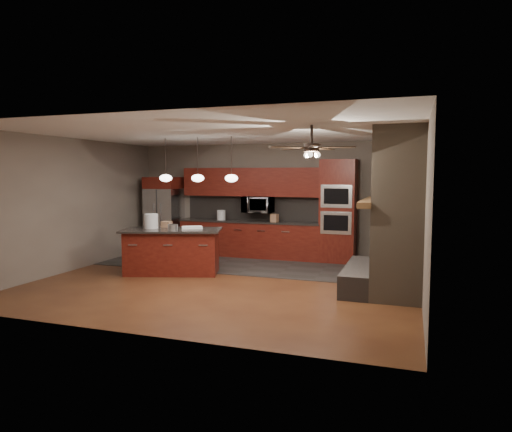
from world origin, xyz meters
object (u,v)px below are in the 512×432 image
at_px(paint_can, 173,227).
at_px(paint_tray, 192,227).
at_px(counter_box, 275,218).
at_px(microwave, 258,205).
at_px(cardboard_box, 167,224).
at_px(white_bucket, 151,221).
at_px(counter_bucket, 221,215).
at_px(refrigerator, 164,215).
at_px(oven_tower, 338,211).
at_px(kitchen_island, 172,251).

xyz_separation_m(paint_can, paint_tray, (0.18, 0.48, -0.04)).
distance_m(paint_can, counter_box, 2.87).
relative_size(microwave, cardboard_box, 3.67).
height_order(paint_can, cardboard_box, paint_can).
xyz_separation_m(microwave, white_bucket, (-1.52, -2.43, -0.23)).
height_order(paint_can, counter_bucket, counter_bucket).
bearing_deg(paint_tray, white_bucket, 170.10).
bearing_deg(refrigerator, cardboard_box, -58.45).
xyz_separation_m(microwave, refrigerator, (-2.56, -0.13, -0.32)).
relative_size(oven_tower, microwave, 3.25).
relative_size(microwave, counter_bucket, 3.03).
bearing_deg(white_bucket, cardboard_box, 56.46).
distance_m(white_bucket, cardboard_box, 0.36).
bearing_deg(counter_bucket, microwave, 2.97).
bearing_deg(refrigerator, paint_tray, -47.74).
height_order(refrigerator, counter_bucket, refrigerator).
xyz_separation_m(cardboard_box, counter_bucket, (0.36, 2.08, 0.04)).
relative_size(kitchen_island, white_bucket, 7.18).
bearing_deg(counter_box, white_bucket, -116.67).
distance_m(refrigerator, cardboard_box, 2.35).
relative_size(white_bucket, paint_tray, 0.72).
height_order(oven_tower, white_bucket, oven_tower).
bearing_deg(kitchen_island, cardboard_box, 118.43).
bearing_deg(paint_can, kitchen_island, 123.90).
xyz_separation_m(paint_can, counter_bucket, (-0.06, 2.58, 0.04)).
bearing_deg(microwave, cardboard_box, -121.85).
relative_size(oven_tower, counter_bucket, 9.85).
bearing_deg(paint_tray, counter_bucket, 67.77).
xyz_separation_m(kitchen_island, paint_can, (0.16, -0.23, 0.52)).
distance_m(paint_can, paint_tray, 0.51).
bearing_deg(white_bucket, paint_can, -18.08).
bearing_deg(refrigerator, white_bucket, -65.68).
relative_size(cardboard_box, counter_bucket, 0.83).
xyz_separation_m(oven_tower, paint_can, (-2.88, -2.57, -0.21)).
distance_m(paint_tray, counter_bucket, 2.12).
height_order(paint_can, paint_tray, paint_can).
bearing_deg(paint_can, counter_bucket, 91.35).
bearing_deg(microwave, refrigerator, -177.06).
xyz_separation_m(kitchen_island, paint_tray, (0.34, 0.24, 0.48)).
height_order(oven_tower, cardboard_box, oven_tower).
bearing_deg(kitchen_island, oven_tower, 20.25).
xyz_separation_m(refrigerator, counter_box, (3.01, 0.03, 0.01)).
relative_size(microwave, paint_can, 3.76).
bearing_deg(microwave, paint_tray, -108.50).
height_order(kitchen_island, white_bucket, white_bucket).
distance_m(microwave, counter_box, 0.56).
bearing_deg(cardboard_box, oven_tower, 37.11).
xyz_separation_m(white_bucket, paint_can, (0.62, -0.20, -0.09)).
distance_m(refrigerator, paint_can, 2.99).
bearing_deg(kitchen_island, paint_tray, 18.36).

